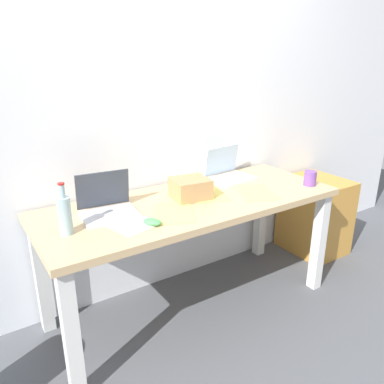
{
  "coord_description": "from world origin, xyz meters",
  "views": [
    {
      "loc": [
        -1.15,
        -1.76,
        1.55
      ],
      "look_at": [
        0.0,
        0.0,
        0.79
      ],
      "focal_mm": 35.74,
      "sensor_mm": 36.0,
      "label": 1
    }
  ],
  "objects_px": {
    "desk": "(192,215)",
    "cardboard_box": "(190,188)",
    "laptop_left": "(108,206)",
    "beer_bottle": "(65,214)",
    "computer_mouse": "(152,222)",
    "coffee_mug": "(310,178)",
    "filing_cabinet": "(315,215)",
    "laptop_right": "(228,172)"
  },
  "relations": [
    {
      "from": "desk",
      "to": "filing_cabinet",
      "type": "relative_size",
      "value": 2.95
    },
    {
      "from": "laptop_left",
      "to": "coffee_mug",
      "type": "distance_m",
      "value": 1.31
    },
    {
      "from": "cardboard_box",
      "to": "filing_cabinet",
      "type": "distance_m",
      "value": 1.35
    },
    {
      "from": "laptop_right",
      "to": "filing_cabinet",
      "type": "relative_size",
      "value": 0.5
    },
    {
      "from": "beer_bottle",
      "to": "desk",
      "type": "bearing_deg",
      "value": 3.84
    },
    {
      "from": "beer_bottle",
      "to": "filing_cabinet",
      "type": "height_order",
      "value": "beer_bottle"
    },
    {
      "from": "desk",
      "to": "laptop_left",
      "type": "distance_m",
      "value": 0.52
    },
    {
      "from": "laptop_left",
      "to": "filing_cabinet",
      "type": "height_order",
      "value": "laptop_left"
    },
    {
      "from": "laptop_right",
      "to": "coffee_mug",
      "type": "bearing_deg",
      "value": -47.92
    },
    {
      "from": "computer_mouse",
      "to": "filing_cabinet",
      "type": "relative_size",
      "value": 0.16
    },
    {
      "from": "beer_bottle",
      "to": "computer_mouse",
      "type": "distance_m",
      "value": 0.42
    },
    {
      "from": "cardboard_box",
      "to": "laptop_left",
      "type": "bearing_deg",
      "value": 175.87
    },
    {
      "from": "laptop_right",
      "to": "coffee_mug",
      "type": "relative_size",
      "value": 3.21
    },
    {
      "from": "beer_bottle",
      "to": "laptop_left",
      "type": "bearing_deg",
      "value": 25.47
    },
    {
      "from": "laptop_left",
      "to": "computer_mouse",
      "type": "xyz_separation_m",
      "value": [
        0.13,
        -0.26,
        -0.03
      ]
    },
    {
      "from": "cardboard_box",
      "to": "coffee_mug",
      "type": "height_order",
      "value": "cardboard_box"
    },
    {
      "from": "laptop_right",
      "to": "cardboard_box",
      "type": "bearing_deg",
      "value": -157.95
    },
    {
      "from": "laptop_right",
      "to": "computer_mouse",
      "type": "relative_size",
      "value": 3.05
    },
    {
      "from": "laptop_right",
      "to": "beer_bottle",
      "type": "xyz_separation_m",
      "value": [
        -1.18,
        -0.25,
        0.05
      ]
    },
    {
      "from": "beer_bottle",
      "to": "coffee_mug",
      "type": "distance_m",
      "value": 1.55
    },
    {
      "from": "desk",
      "to": "laptop_right",
      "type": "relative_size",
      "value": 5.9
    },
    {
      "from": "cardboard_box",
      "to": "filing_cabinet",
      "type": "xyz_separation_m",
      "value": [
        1.26,
        0.07,
        -0.49
      ]
    },
    {
      "from": "filing_cabinet",
      "to": "computer_mouse",
      "type": "bearing_deg",
      "value": -170.03
    },
    {
      "from": "desk",
      "to": "computer_mouse",
      "type": "height_order",
      "value": "computer_mouse"
    },
    {
      "from": "beer_bottle",
      "to": "computer_mouse",
      "type": "bearing_deg",
      "value": -19.1
    },
    {
      "from": "laptop_left",
      "to": "computer_mouse",
      "type": "height_order",
      "value": "laptop_left"
    },
    {
      "from": "laptop_left",
      "to": "beer_bottle",
      "type": "height_order",
      "value": "beer_bottle"
    },
    {
      "from": "laptop_right",
      "to": "beer_bottle",
      "type": "distance_m",
      "value": 1.21
    },
    {
      "from": "computer_mouse",
      "to": "cardboard_box",
      "type": "bearing_deg",
      "value": -3.11
    },
    {
      "from": "cardboard_box",
      "to": "desk",
      "type": "bearing_deg",
      "value": -107.91
    },
    {
      "from": "laptop_left",
      "to": "beer_bottle",
      "type": "bearing_deg",
      "value": -154.53
    },
    {
      "from": "beer_bottle",
      "to": "coffee_mug",
      "type": "xyz_separation_m",
      "value": [
        1.54,
        -0.14,
        -0.05
      ]
    },
    {
      "from": "desk",
      "to": "laptop_left",
      "type": "height_order",
      "value": "laptop_left"
    },
    {
      "from": "desk",
      "to": "cardboard_box",
      "type": "distance_m",
      "value": 0.16
    },
    {
      "from": "desk",
      "to": "laptop_right",
      "type": "height_order",
      "value": "laptop_right"
    },
    {
      "from": "laptop_right",
      "to": "cardboard_box",
      "type": "height_order",
      "value": "laptop_right"
    },
    {
      "from": "desk",
      "to": "cardboard_box",
      "type": "bearing_deg",
      "value": 72.09
    },
    {
      "from": "laptop_left",
      "to": "coffee_mug",
      "type": "height_order",
      "value": "laptop_left"
    },
    {
      "from": "laptop_right",
      "to": "cardboard_box",
      "type": "relative_size",
      "value": 1.45
    },
    {
      "from": "beer_bottle",
      "to": "computer_mouse",
      "type": "xyz_separation_m",
      "value": [
        0.39,
        -0.13,
        -0.08
      ]
    },
    {
      "from": "filing_cabinet",
      "to": "cardboard_box",
      "type": "bearing_deg",
      "value": -176.97
    },
    {
      "from": "laptop_left",
      "to": "cardboard_box",
      "type": "height_order",
      "value": "laptop_left"
    }
  ]
}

